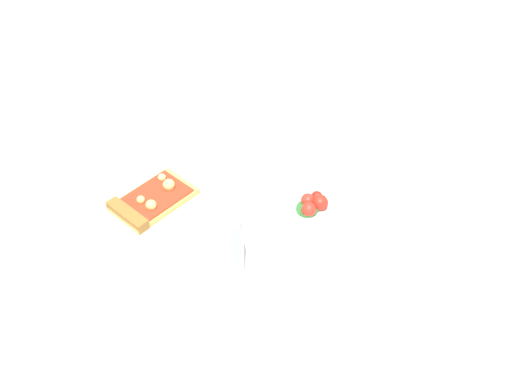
{
  "coord_description": "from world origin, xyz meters",
  "views": [
    {
      "loc": [
        0.52,
        0.52,
        0.69
      ],
      "look_at": [
        -0.06,
        0.11,
        0.03
      ],
      "focal_mm": 44.09,
      "sensor_mm": 36.0,
      "label": 1
    }
  ],
  "objects_px": {
    "salad_bowl": "(318,216)",
    "paper_napkin": "(336,136)",
    "pizza_slice_main": "(150,201)",
    "plate": "(143,196)",
    "soda_glass": "(215,248)"
  },
  "relations": [
    {
      "from": "plate",
      "to": "pizza_slice_main",
      "type": "xyz_separation_m",
      "value": [
        0.01,
        0.03,
        0.01
      ]
    },
    {
      "from": "plate",
      "to": "salad_bowl",
      "type": "bearing_deg",
      "value": 110.51
    },
    {
      "from": "plate",
      "to": "pizza_slice_main",
      "type": "distance_m",
      "value": 0.03
    },
    {
      "from": "soda_glass",
      "to": "plate",
      "type": "bearing_deg",
      "value": -106.22
    },
    {
      "from": "pizza_slice_main",
      "to": "paper_napkin",
      "type": "height_order",
      "value": "pizza_slice_main"
    },
    {
      "from": "salad_bowl",
      "to": "pizza_slice_main",
      "type": "bearing_deg",
      "value": -64.8
    },
    {
      "from": "plate",
      "to": "paper_napkin",
      "type": "relative_size",
      "value": 1.86
    },
    {
      "from": "plate",
      "to": "soda_glass",
      "type": "bearing_deg",
      "value": 73.78
    },
    {
      "from": "salad_bowl",
      "to": "paper_napkin",
      "type": "height_order",
      "value": "salad_bowl"
    },
    {
      "from": "soda_glass",
      "to": "salad_bowl",
      "type": "bearing_deg",
      "value": 154.17
    },
    {
      "from": "pizza_slice_main",
      "to": "salad_bowl",
      "type": "relative_size",
      "value": 1.19
    },
    {
      "from": "plate",
      "to": "soda_glass",
      "type": "height_order",
      "value": "soda_glass"
    },
    {
      "from": "salad_bowl",
      "to": "paper_napkin",
      "type": "bearing_deg",
      "value": -157.46
    },
    {
      "from": "soda_glass",
      "to": "pizza_slice_main",
      "type": "bearing_deg",
      "value": -104.68
    },
    {
      "from": "soda_glass",
      "to": "paper_napkin",
      "type": "xyz_separation_m",
      "value": [
        -0.37,
        -0.02,
        -0.05
      ]
    }
  ]
}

